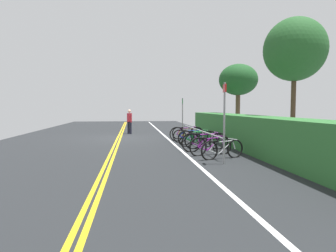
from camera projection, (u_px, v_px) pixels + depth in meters
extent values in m
cube|color=#232628|center=(119.00, 138.00, 16.37)|extent=(38.80, 12.32, 0.05)
cube|color=gold|center=(118.00, 138.00, 16.36)|extent=(34.92, 0.10, 0.00)
cube|color=gold|center=(121.00, 138.00, 16.38)|extent=(34.92, 0.10, 0.00)
cube|color=white|center=(166.00, 137.00, 16.70)|extent=(34.92, 0.12, 0.00)
cylinder|color=#9EA0A5|center=(184.00, 132.00, 16.22)|extent=(0.05, 0.05, 0.73)
cylinder|color=#9EA0A5|center=(189.00, 134.00, 14.82)|extent=(0.05, 0.05, 0.73)
cylinder|color=#9EA0A5|center=(195.00, 137.00, 13.43)|extent=(0.05, 0.05, 0.73)
cylinder|color=#9EA0A5|center=(203.00, 140.00, 12.03)|extent=(0.05, 0.05, 0.73)
cylinder|color=#9EA0A5|center=(212.00, 145.00, 10.63)|extent=(0.05, 0.05, 0.73)
cylinder|color=#9EA0A5|center=(224.00, 150.00, 9.23)|extent=(0.05, 0.05, 0.73)
cylinder|color=#9EA0A5|center=(199.00, 130.00, 12.70)|extent=(7.06, 0.04, 0.04)
torus|color=black|center=(196.00, 134.00, 15.60)|extent=(0.27, 0.66, 0.68)
torus|color=black|center=(178.00, 133.00, 15.81)|extent=(0.27, 0.66, 0.68)
cylinder|color=yellow|center=(189.00, 132.00, 15.68)|extent=(0.22, 0.56, 0.46)
cylinder|color=yellow|center=(188.00, 128.00, 15.67)|extent=(0.25, 0.66, 0.07)
cylinder|color=yellow|center=(183.00, 132.00, 15.74)|extent=(0.09, 0.17, 0.41)
cylinder|color=yellow|center=(181.00, 135.00, 15.77)|extent=(0.15, 0.36, 0.17)
cylinder|color=yellow|center=(180.00, 131.00, 15.77)|extent=(0.11, 0.25, 0.29)
cylinder|color=yellow|center=(195.00, 131.00, 15.61)|extent=(0.08, 0.14, 0.31)
cube|color=black|center=(182.00, 128.00, 15.74)|extent=(0.14, 0.22, 0.05)
cylinder|color=yellow|center=(195.00, 127.00, 15.60)|extent=(0.44, 0.17, 0.03)
torus|color=black|center=(197.00, 134.00, 15.05)|extent=(0.09, 0.75, 0.75)
torus|color=black|center=(177.00, 134.00, 14.88)|extent=(0.09, 0.75, 0.75)
cylinder|color=purple|center=(189.00, 132.00, 14.98)|extent=(0.06, 0.60, 0.51)
cylinder|color=purple|center=(188.00, 128.00, 14.96)|extent=(0.07, 0.72, 0.07)
cylinder|color=purple|center=(182.00, 133.00, 14.93)|extent=(0.04, 0.17, 0.46)
cylinder|color=purple|center=(180.00, 136.00, 14.92)|extent=(0.05, 0.38, 0.19)
cylinder|color=purple|center=(179.00, 131.00, 14.89)|extent=(0.05, 0.26, 0.32)
cylinder|color=purple|center=(196.00, 131.00, 15.04)|extent=(0.04, 0.14, 0.34)
cube|color=black|center=(181.00, 128.00, 14.90)|extent=(0.09, 0.20, 0.05)
cylinder|color=purple|center=(195.00, 127.00, 15.01)|extent=(0.46, 0.05, 0.03)
torus|color=black|center=(201.00, 136.00, 14.11)|extent=(0.21, 0.66, 0.67)
torus|color=black|center=(180.00, 136.00, 14.23)|extent=(0.21, 0.66, 0.67)
cylinder|color=#1947B7|center=(193.00, 135.00, 14.15)|extent=(0.17, 0.59, 0.46)
cylinder|color=#1947B7|center=(192.00, 131.00, 14.15)|extent=(0.20, 0.71, 0.07)
cylinder|color=#1947B7|center=(186.00, 135.00, 14.19)|extent=(0.07, 0.17, 0.41)
cylinder|color=#1947B7|center=(183.00, 138.00, 14.21)|extent=(0.12, 0.38, 0.17)
cylinder|color=#1947B7|center=(182.00, 134.00, 14.21)|extent=(0.09, 0.26, 0.28)
cylinder|color=#1947B7|center=(200.00, 133.00, 14.11)|extent=(0.07, 0.14, 0.30)
cube|color=black|center=(184.00, 130.00, 14.19)|extent=(0.12, 0.21, 0.05)
cylinder|color=#1947B7|center=(199.00, 129.00, 14.10)|extent=(0.45, 0.13, 0.03)
torus|color=black|center=(206.00, 138.00, 13.49)|extent=(0.06, 0.69, 0.69)
torus|color=black|center=(185.00, 138.00, 13.37)|extent=(0.06, 0.69, 0.69)
cylinder|color=#198C38|center=(198.00, 136.00, 13.44)|extent=(0.04, 0.57, 0.47)
cylinder|color=#198C38|center=(197.00, 132.00, 13.42)|extent=(0.04, 0.68, 0.07)
cylinder|color=#198C38|center=(191.00, 136.00, 13.40)|extent=(0.04, 0.16, 0.42)
cylinder|color=#198C38|center=(189.00, 139.00, 13.40)|extent=(0.04, 0.36, 0.18)
cylinder|color=#198C38|center=(187.00, 135.00, 13.38)|extent=(0.04, 0.25, 0.29)
cylinder|color=#198C38|center=(205.00, 134.00, 13.47)|extent=(0.04, 0.13, 0.31)
cube|color=black|center=(190.00, 131.00, 13.38)|extent=(0.08, 0.20, 0.05)
cylinder|color=#198C38|center=(204.00, 130.00, 13.45)|extent=(0.46, 0.03, 0.03)
torus|color=black|center=(210.00, 139.00, 12.68)|extent=(0.19, 0.74, 0.74)
torus|color=black|center=(186.00, 139.00, 12.73)|extent=(0.19, 0.74, 0.74)
cylinder|color=#198C38|center=(201.00, 137.00, 12.69)|extent=(0.14, 0.58, 0.51)
cylinder|color=#198C38|center=(199.00, 132.00, 12.68)|extent=(0.16, 0.69, 0.07)
cylinder|color=#198C38|center=(193.00, 137.00, 12.71)|extent=(0.06, 0.17, 0.46)
cylinder|color=#198C38|center=(190.00, 141.00, 12.73)|extent=(0.10, 0.37, 0.19)
cylinder|color=#198C38|center=(189.00, 136.00, 12.72)|extent=(0.08, 0.26, 0.31)
cylinder|color=#198C38|center=(208.00, 135.00, 12.67)|extent=(0.06, 0.14, 0.34)
cube|color=black|center=(191.00, 132.00, 12.70)|extent=(0.11, 0.21, 0.05)
cylinder|color=#198C38|center=(207.00, 130.00, 12.66)|extent=(0.46, 0.11, 0.03)
torus|color=black|center=(217.00, 142.00, 11.93)|extent=(0.22, 0.68, 0.68)
torus|color=black|center=(193.00, 141.00, 12.05)|extent=(0.22, 0.68, 0.68)
cylinder|color=black|center=(208.00, 140.00, 11.97)|extent=(0.17, 0.57, 0.47)
cylinder|color=black|center=(207.00, 135.00, 11.96)|extent=(0.20, 0.68, 0.07)
cylinder|color=black|center=(200.00, 140.00, 12.01)|extent=(0.07, 0.17, 0.42)
cylinder|color=black|center=(197.00, 143.00, 12.03)|extent=(0.12, 0.37, 0.17)
cylinder|color=black|center=(195.00, 138.00, 12.02)|extent=(0.09, 0.25, 0.29)
cylinder|color=black|center=(216.00, 138.00, 11.92)|extent=(0.07, 0.14, 0.31)
cube|color=black|center=(198.00, 134.00, 12.00)|extent=(0.12, 0.21, 0.05)
cylinder|color=black|center=(215.00, 133.00, 11.92)|extent=(0.45, 0.14, 0.03)
torus|color=black|center=(219.00, 142.00, 11.35)|extent=(0.06, 0.78, 0.78)
torus|color=black|center=(191.00, 143.00, 11.20)|extent=(0.06, 0.78, 0.78)
cylinder|color=purple|center=(208.00, 140.00, 11.29)|extent=(0.04, 0.63, 0.53)
cylinder|color=purple|center=(207.00, 134.00, 11.26)|extent=(0.04, 0.75, 0.07)
cylinder|color=purple|center=(199.00, 141.00, 11.24)|extent=(0.04, 0.18, 0.48)
cylinder|color=purple|center=(196.00, 145.00, 11.23)|extent=(0.04, 0.40, 0.20)
cylinder|color=purple|center=(194.00, 139.00, 11.21)|extent=(0.04, 0.27, 0.33)
cylinder|color=purple|center=(217.00, 138.00, 11.33)|extent=(0.04, 0.14, 0.35)
cube|color=black|center=(197.00, 134.00, 11.21)|extent=(0.08, 0.20, 0.05)
cylinder|color=purple|center=(216.00, 132.00, 11.31)|extent=(0.46, 0.03, 0.03)
torus|color=black|center=(223.00, 145.00, 10.69)|extent=(0.24, 0.69, 0.70)
torus|color=black|center=(198.00, 147.00, 10.29)|extent=(0.24, 0.69, 0.70)
cylinder|color=purple|center=(214.00, 144.00, 10.53)|extent=(0.19, 0.59, 0.48)
cylinder|color=purple|center=(213.00, 138.00, 10.49)|extent=(0.22, 0.70, 0.07)
cylinder|color=purple|center=(206.00, 145.00, 10.40)|extent=(0.08, 0.17, 0.43)
cylinder|color=purple|center=(203.00, 149.00, 10.37)|extent=(0.13, 0.38, 0.18)
cylinder|color=purple|center=(201.00, 143.00, 10.33)|extent=(0.10, 0.26, 0.30)
cylinder|color=purple|center=(222.00, 141.00, 10.66)|extent=(0.07, 0.14, 0.32)
cube|color=black|center=(204.00, 138.00, 10.36)|extent=(0.13, 0.21, 0.05)
cylinder|color=purple|center=(221.00, 136.00, 10.62)|extent=(0.45, 0.15, 0.03)
torus|color=black|center=(235.00, 149.00, 9.97)|extent=(0.26, 0.65, 0.66)
torus|color=black|center=(209.00, 151.00, 9.52)|extent=(0.26, 0.65, 0.66)
cylinder|color=silver|center=(226.00, 147.00, 9.79)|extent=(0.22, 0.57, 0.45)
cylinder|color=silver|center=(224.00, 142.00, 9.75)|extent=(0.26, 0.68, 0.07)
cylinder|color=silver|center=(217.00, 148.00, 9.64)|extent=(0.09, 0.17, 0.41)
cylinder|color=silver|center=(214.00, 152.00, 9.60)|extent=(0.15, 0.37, 0.17)
cylinder|color=silver|center=(212.00, 147.00, 9.56)|extent=(0.12, 0.25, 0.28)
cylinder|color=silver|center=(234.00, 145.00, 9.93)|extent=(0.08, 0.14, 0.30)
cube|color=black|center=(215.00, 142.00, 9.60)|extent=(0.14, 0.22, 0.05)
cylinder|color=silver|center=(233.00, 139.00, 9.90)|extent=(0.45, 0.17, 0.03)
cylinder|color=#1E1E2D|center=(131.00, 128.00, 18.74)|extent=(0.14, 0.14, 0.78)
cylinder|color=#1E1E2D|center=(128.00, 128.00, 18.94)|extent=(0.14, 0.14, 0.78)
cylinder|color=#B22633|center=(129.00, 117.00, 18.79)|extent=(0.32, 0.32, 0.56)
sphere|color=beige|center=(129.00, 111.00, 18.77)|extent=(0.21, 0.21, 0.21)
cylinder|color=#B22633|center=(131.00, 118.00, 18.64)|extent=(0.09, 0.09, 0.55)
cylinder|color=#B22633|center=(128.00, 118.00, 18.95)|extent=(0.09, 0.09, 0.55)
cylinder|color=gray|center=(182.00, 118.00, 16.64)|extent=(0.06, 0.06, 2.25)
cube|color=#198C33|center=(183.00, 101.00, 16.58)|extent=(0.36, 0.09, 0.24)
cylinder|color=gray|center=(224.00, 123.00, 8.75)|extent=(0.06, 0.06, 2.48)
cube|color=red|center=(225.00, 88.00, 8.68)|extent=(0.36, 0.06, 0.24)
cube|color=#2D6B30|center=(256.00, 134.00, 11.46)|extent=(16.06, 1.36, 1.38)
cylinder|color=brown|center=(238.00, 114.00, 18.07)|extent=(0.27, 0.27, 2.56)
ellipsoid|color=#1C4C21|center=(238.00, 80.00, 17.93)|extent=(2.37, 2.37, 1.92)
cylinder|color=#473323|center=(293.00, 112.00, 12.80)|extent=(0.21, 0.21, 3.00)
ellipsoid|color=#235626|center=(295.00, 49.00, 12.62)|extent=(2.65, 2.65, 2.74)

